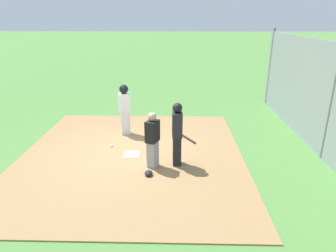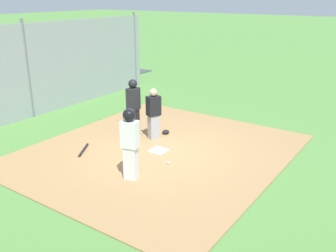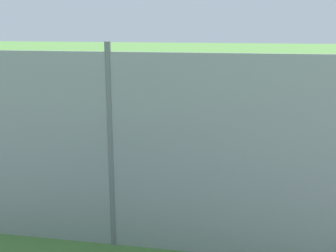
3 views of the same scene
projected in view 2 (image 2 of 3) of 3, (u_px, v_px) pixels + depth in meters
ground_plane at (159, 152)px, 10.33m from camera, size 140.00×140.00×0.00m
dirt_infield at (159, 151)px, 10.32m from camera, size 7.20×6.40×0.03m
home_plate at (159, 150)px, 10.32m from camera, size 0.45×0.45×0.02m
catcher at (154, 113)px, 10.95m from camera, size 0.45×0.39×1.52m
umpire at (133, 107)px, 11.14m from camera, size 0.39×0.27×1.73m
runner at (130, 139)px, 8.46m from camera, size 0.35×0.43×1.70m
baseball_bat at (84, 150)px, 10.29m from camera, size 0.75×0.48×0.06m
catcher_mask at (166, 132)px, 11.54m from camera, size 0.24×0.20×0.12m
baseball at (168, 163)px, 9.50m from camera, size 0.07×0.07×0.07m
backstop_fence at (28, 72)px, 12.73m from camera, size 12.00×0.10×3.35m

